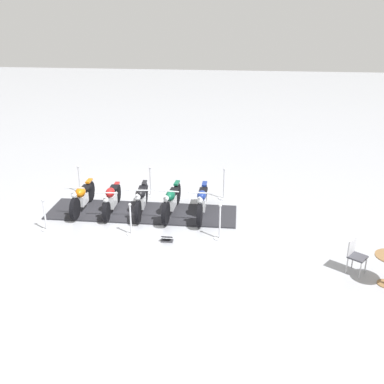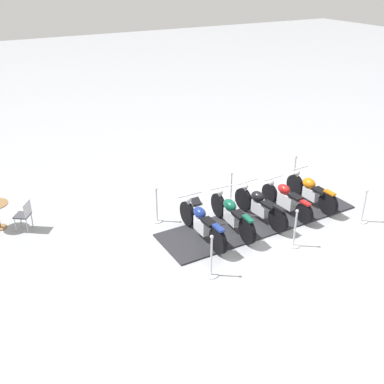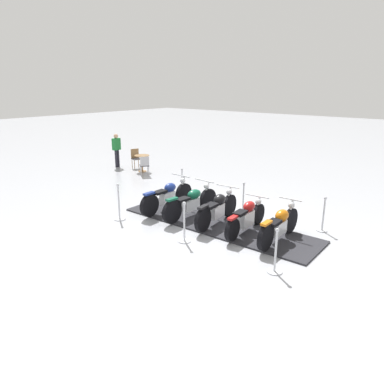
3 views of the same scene
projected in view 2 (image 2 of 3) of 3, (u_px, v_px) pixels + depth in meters
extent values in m
plane|color=#A8AAB2|center=(259.00, 221.00, 13.49)|extent=(80.00, 80.00, 0.00)
cube|color=#28282D|center=(259.00, 220.00, 13.48)|extent=(1.77, 6.18, 0.05)
cylinder|color=black|center=(295.00, 185.00, 14.76)|extent=(0.70, 0.13, 0.70)
cylinder|color=black|center=(328.00, 204.00, 13.62)|extent=(0.70, 0.13, 0.70)
cube|color=silver|center=(311.00, 194.00, 14.18)|extent=(0.56, 0.23, 0.34)
ellipsoid|color=#D16B0F|center=(309.00, 183.00, 14.15)|extent=(0.48, 0.32, 0.31)
cube|color=black|center=(320.00, 191.00, 13.79)|extent=(0.48, 0.29, 0.08)
cube|color=#D16B0F|center=(330.00, 193.00, 13.45)|extent=(0.39, 0.15, 0.06)
cylinder|color=silver|center=(297.00, 178.00, 14.58)|extent=(0.26, 0.07, 0.60)
cylinder|color=silver|center=(300.00, 168.00, 14.36)|extent=(0.05, 0.64, 0.04)
sphere|color=silver|center=(297.00, 173.00, 14.53)|extent=(0.18, 0.18, 0.18)
cylinder|color=black|center=(270.00, 193.00, 14.34)|extent=(0.62, 0.16, 0.61)
cylinder|color=black|center=(304.00, 213.00, 13.20)|extent=(0.62, 0.16, 0.61)
cube|color=silver|center=(286.00, 201.00, 13.74)|extent=(0.61, 0.26, 0.42)
ellipsoid|color=#AD1919|center=(284.00, 189.00, 13.70)|extent=(0.47, 0.31, 0.28)
cube|color=black|center=(296.00, 197.00, 13.34)|extent=(0.45, 0.28, 0.08)
cube|color=#AD1919|center=(305.00, 203.00, 13.05)|extent=(0.35, 0.17, 0.06)
cylinder|color=silver|center=(272.00, 186.00, 14.18)|extent=(0.26, 0.09, 0.53)
cylinder|color=silver|center=(274.00, 178.00, 13.98)|extent=(0.08, 0.73, 0.04)
sphere|color=silver|center=(271.00, 183.00, 14.15)|extent=(0.18, 0.18, 0.18)
cylinder|color=black|center=(243.00, 199.00, 13.88)|extent=(0.71, 0.18, 0.70)
cylinder|color=black|center=(278.00, 220.00, 12.75)|extent=(0.71, 0.18, 0.70)
cube|color=silver|center=(260.00, 208.00, 13.30)|extent=(0.59, 0.26, 0.38)
ellipsoid|color=black|center=(258.00, 197.00, 13.26)|extent=(0.47, 0.35, 0.32)
cube|color=black|center=(269.00, 205.00, 12.90)|extent=(0.51, 0.33, 0.08)
cube|color=black|center=(279.00, 208.00, 12.58)|extent=(0.40, 0.17, 0.06)
cylinder|color=silver|center=(246.00, 191.00, 13.69)|extent=(0.29, 0.09, 0.60)
cylinder|color=silver|center=(248.00, 182.00, 13.47)|extent=(0.10, 0.78, 0.04)
sphere|color=silver|center=(245.00, 186.00, 13.64)|extent=(0.18, 0.18, 0.18)
cylinder|color=black|center=(218.00, 205.00, 13.53)|extent=(0.72, 0.16, 0.72)
cylinder|color=black|center=(247.00, 231.00, 12.22)|extent=(0.72, 0.16, 0.72)
cube|color=silver|center=(232.00, 217.00, 12.86)|extent=(0.62, 0.25, 0.36)
ellipsoid|color=#0F5138|center=(230.00, 205.00, 12.85)|extent=(0.54, 0.33, 0.30)
cube|color=black|center=(239.00, 215.00, 12.45)|extent=(0.47, 0.30, 0.08)
cube|color=#0F5138|center=(248.00, 219.00, 12.04)|extent=(0.40, 0.17, 0.06)
cylinder|color=silver|center=(220.00, 197.00, 13.32)|extent=(0.33, 0.09, 0.61)
cylinder|color=silver|center=(222.00, 187.00, 13.08)|extent=(0.08, 0.77, 0.04)
sphere|color=silver|center=(220.00, 192.00, 13.25)|extent=(0.18, 0.18, 0.18)
cylinder|color=black|center=(187.00, 214.00, 13.07)|extent=(0.72, 0.14, 0.72)
cylinder|color=black|center=(218.00, 241.00, 11.80)|extent=(0.72, 0.14, 0.72)
cube|color=silver|center=(202.00, 225.00, 12.42)|extent=(0.54, 0.24, 0.41)
ellipsoid|color=navy|center=(200.00, 213.00, 12.37)|extent=(0.46, 0.30, 0.29)
cube|color=black|center=(209.00, 222.00, 12.01)|extent=(0.47, 0.27, 0.08)
cube|color=navy|center=(218.00, 228.00, 11.62)|extent=(0.40, 0.16, 0.06)
cylinder|color=silver|center=(189.00, 205.00, 12.88)|extent=(0.28, 0.07, 0.61)
cylinder|color=silver|center=(190.00, 195.00, 12.66)|extent=(0.04, 0.79, 0.04)
sphere|color=silver|center=(188.00, 200.00, 12.82)|extent=(0.18, 0.18, 0.18)
cylinder|color=silver|center=(231.00, 200.00, 14.65)|extent=(0.30, 0.30, 0.03)
cylinder|color=silver|center=(231.00, 187.00, 14.44)|extent=(0.05, 0.05, 0.90)
sphere|color=silver|center=(232.00, 173.00, 14.22)|extent=(0.09, 0.09, 0.09)
cylinder|color=silver|center=(293.00, 245.00, 12.32)|extent=(0.35, 0.35, 0.03)
cylinder|color=silver|center=(295.00, 229.00, 12.09)|extent=(0.05, 0.05, 1.01)
sphere|color=silver|center=(297.00, 211.00, 11.85)|extent=(0.09, 0.09, 0.09)
cylinder|color=silver|center=(361.00, 221.00, 13.48)|extent=(0.35, 0.35, 0.03)
cylinder|color=silver|center=(364.00, 206.00, 13.26)|extent=(0.05, 0.05, 0.95)
sphere|color=silver|center=(367.00, 191.00, 13.03)|extent=(0.09, 0.09, 0.09)
cylinder|color=silver|center=(293.00, 183.00, 15.81)|extent=(0.29, 0.29, 0.03)
cylinder|color=silver|center=(295.00, 170.00, 15.60)|extent=(0.05, 0.05, 0.92)
sphere|color=silver|center=(296.00, 157.00, 15.38)|extent=(0.09, 0.09, 0.09)
cylinder|color=silver|center=(157.00, 221.00, 13.49)|extent=(0.32, 0.32, 0.03)
cylinder|color=silver|center=(157.00, 205.00, 13.26)|extent=(0.05, 0.05, 0.99)
sphere|color=silver|center=(156.00, 189.00, 13.02)|extent=(0.09, 0.09, 0.09)
cylinder|color=silver|center=(211.00, 275.00, 11.16)|extent=(0.35, 0.35, 0.03)
cylinder|color=silver|center=(211.00, 257.00, 10.92)|extent=(0.05, 0.05, 1.04)
sphere|color=silver|center=(212.00, 237.00, 10.67)|extent=(0.09, 0.09, 0.09)
cube|color=#333338|center=(196.00, 204.00, 14.40)|extent=(0.21, 0.35, 0.02)
cube|color=black|center=(196.00, 201.00, 14.34)|extent=(0.23, 0.32, 0.16)
cylinder|color=olive|center=(0.00, 227.00, 13.15)|extent=(0.39, 0.39, 0.02)
cylinder|color=#B7B7BC|center=(15.00, 225.00, 12.85)|extent=(0.03, 0.03, 0.44)
cylinder|color=#B7B7BC|center=(21.00, 219.00, 13.15)|extent=(0.03, 0.03, 0.44)
cylinder|color=#B7B7BC|center=(27.00, 226.00, 12.81)|extent=(0.03, 0.03, 0.44)
cylinder|color=#B7B7BC|center=(32.00, 220.00, 13.12)|extent=(0.03, 0.03, 0.44)
cube|color=#3F3F47|center=(22.00, 215.00, 12.87)|extent=(0.56, 0.56, 0.04)
cube|color=#B7B7BC|center=(27.00, 209.00, 12.75)|extent=(0.35, 0.25, 0.41)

